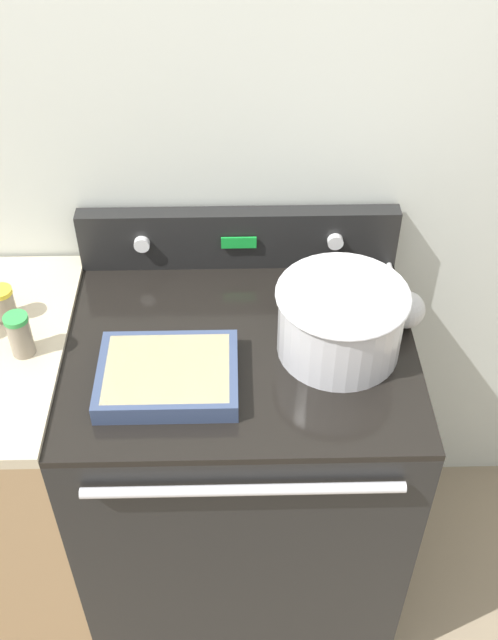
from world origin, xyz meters
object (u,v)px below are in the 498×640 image
(ladle, at_px, (405,308))
(spice_jar_green_cap, at_px, (20,335))
(mixing_bowl, at_px, (341,318))
(casserole_dish, at_px, (168,374))
(spice_jar_yellow_cap, at_px, (3,303))

(ladle, xyz_separation_m, spice_jar_green_cap, (-0.89, -0.10, 0.02))
(mixing_bowl, bearing_deg, spice_jar_green_cap, -179.31)
(casserole_dish, height_order, spice_jar_green_cap, spice_jar_green_cap)
(mixing_bowl, height_order, spice_jar_green_cap, mixing_bowl)
(mixing_bowl, relative_size, ladle, 0.97)
(mixing_bowl, distance_m, casserole_dish, 0.41)
(mixing_bowl, relative_size, casserole_dish, 0.97)
(spice_jar_green_cap, bearing_deg, ladle, 6.35)
(spice_jar_green_cap, xyz_separation_m, spice_jar_yellow_cap, (-0.07, 0.12, -0.01))
(casserole_dish, relative_size, spice_jar_yellow_cap, 3.56)
(ladle, height_order, spice_jar_yellow_cap, spice_jar_yellow_cap)
(casserole_dish, relative_size, spice_jar_green_cap, 2.83)
(casserole_dish, distance_m, ladle, 0.59)
(casserole_dish, bearing_deg, ladle, 18.97)
(spice_jar_green_cap, bearing_deg, spice_jar_yellow_cap, 118.43)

